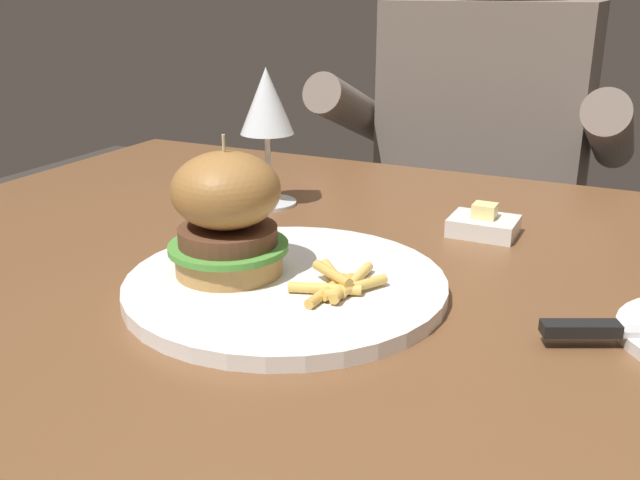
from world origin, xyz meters
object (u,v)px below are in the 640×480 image
Objects in this scene: burger_sandwich at (227,214)px; wine_glass at (267,107)px; main_plate at (286,285)px; diner_person at (477,228)px; butter_dish at (484,225)px.

burger_sandwich is 0.27m from wine_glass.
diner_person is at bearing 90.38° from main_plate.
burger_sandwich is at bearing -169.92° from main_plate.
main_plate is 1.70× the size of wine_glass.
diner_person is at bearing 86.47° from burger_sandwich.
butter_dish is (0.28, 0.00, -0.11)m from wine_glass.
wine_glass is 0.30m from butter_dish.
burger_sandwich is 0.31m from butter_dish.
butter_dish reaches higher than main_plate.
butter_dish is at bearing 54.18° from burger_sandwich.
wine_glass is (-0.15, 0.24, 0.12)m from main_plate.
butter_dish is (0.18, 0.25, -0.06)m from burger_sandwich.
diner_person reaches higher than wine_glass.
diner_person reaches higher than main_plate.
burger_sandwich is 0.75× the size of wine_glass.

